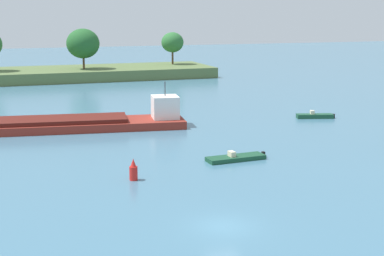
{
  "coord_description": "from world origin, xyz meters",
  "views": [
    {
      "loc": [
        -13.7,
        -33.27,
        14.12
      ],
      "look_at": [
        6.77,
        26.16,
        1.2
      ],
      "focal_mm": 53.13,
      "sensor_mm": 36.0,
      "label": 1
    }
  ],
  "objects_px": {
    "cargo_barge": "(39,124)",
    "small_motorboat": "(315,116)",
    "fishing_skiff": "(236,158)",
    "channel_buoy_red": "(133,171)"
  },
  "relations": [
    {
      "from": "cargo_barge",
      "to": "small_motorboat",
      "type": "relative_size",
      "value": 7.32
    },
    {
      "from": "small_motorboat",
      "to": "channel_buoy_red",
      "type": "bearing_deg",
      "value": -145.89
    },
    {
      "from": "fishing_skiff",
      "to": "small_motorboat",
      "type": "bearing_deg",
      "value": 41.84
    },
    {
      "from": "fishing_skiff",
      "to": "small_motorboat",
      "type": "relative_size",
      "value": 1.19
    },
    {
      "from": "cargo_barge",
      "to": "channel_buoy_red",
      "type": "distance_m",
      "value": 24.63
    },
    {
      "from": "cargo_barge",
      "to": "small_motorboat",
      "type": "height_order",
      "value": "cargo_barge"
    },
    {
      "from": "fishing_skiff",
      "to": "cargo_barge",
      "type": "bearing_deg",
      "value": 129.49
    },
    {
      "from": "cargo_barge",
      "to": "channel_buoy_red",
      "type": "xyz_separation_m",
      "value": [
        6.09,
        -23.87,
        -0.01
      ]
    },
    {
      "from": "fishing_skiff",
      "to": "channel_buoy_red",
      "type": "height_order",
      "value": "channel_buoy_red"
    },
    {
      "from": "fishing_skiff",
      "to": "channel_buoy_red",
      "type": "bearing_deg",
      "value": -163.37
    }
  ]
}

